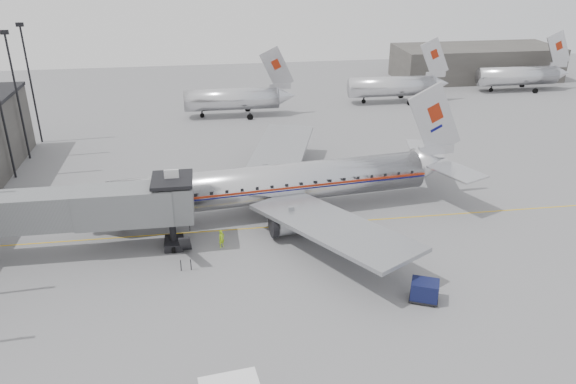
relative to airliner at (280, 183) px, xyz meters
name	(u,v)px	position (x,y,z in m)	size (l,w,h in m)	color
ground	(285,260)	(-0.75, -9.08, -3.02)	(160.00, 160.00, 0.00)	slate
hangar	(476,62)	(44.25, 50.92, -0.02)	(30.00, 12.00, 6.00)	#3D3A37
apron_line	(308,224)	(2.25, -3.08, -3.02)	(0.15, 60.00, 0.01)	gold
jet_bridge	(80,209)	(-17.42, -5.42, 1.16)	(21.00, 6.20, 7.10)	#5A5C5F
distant_aircraft_near	(233,98)	(-2.55, 32.92, -0.29)	(16.39, 3.20, 10.26)	silver
distant_aircraft_mid	(393,86)	(23.45, 36.92, -0.29)	(16.39, 3.20, 10.26)	silver
distant_aircraft_far	(519,75)	(47.45, 40.92, -0.29)	(16.39, 3.20, 10.26)	silver
airliner	(280,183)	(0.00, 0.00, 0.00)	(37.95, 35.00, 12.01)	silver
baggage_cart_navy	(425,291)	(8.61, -16.27, -2.15)	(2.57, 2.32, 1.65)	#0E1339
ramp_worker	(222,239)	(-5.93, -6.08, -2.21)	(0.60, 0.39, 1.63)	#A9E21A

